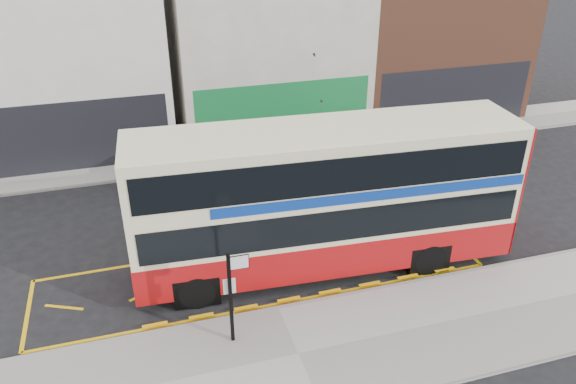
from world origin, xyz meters
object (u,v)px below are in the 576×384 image
object	(u,v)px
double_decker_bus	(327,197)
street_tree_right	(312,60)
car_grey	(185,164)
car_white	(386,140)
bus_stop_post	(232,289)

from	to	relation	value
double_decker_bus	street_tree_right	bearing A→B (deg)	77.41
car_grey	car_white	distance (m)	9.18
car_grey	car_white	bearing A→B (deg)	-78.27
double_decker_bus	car_grey	distance (m)	8.36
car_white	street_tree_right	xyz separation A→B (m)	(-2.62, 3.11, 3.12)
double_decker_bus	street_tree_right	size ratio (longest dim) A/B	2.11
car_white	street_tree_right	size ratio (longest dim) A/B	0.92
car_grey	street_tree_right	bearing A→B (deg)	-52.96
car_grey	street_tree_right	size ratio (longest dim) A/B	0.81
bus_stop_post	car_white	xyz separation A→B (m)	(9.20, 10.12, -1.06)
street_tree_right	car_grey	bearing A→B (deg)	-155.04
bus_stop_post	car_grey	bearing A→B (deg)	91.16
double_decker_bus	car_white	size ratio (longest dim) A/B	2.28
double_decker_bus	car_white	world-z (taller)	double_decker_bus
car_white	street_tree_right	world-z (taller)	street_tree_right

